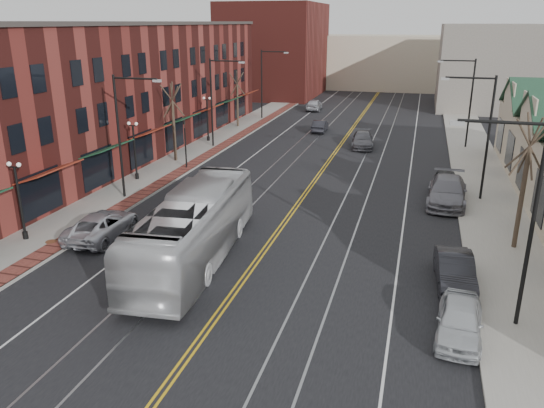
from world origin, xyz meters
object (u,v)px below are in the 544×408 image
Objects in this scene: parked_suv at (102,225)px; parked_car_d at (446,182)px; transit_bus at (194,228)px; parked_car_b at (455,271)px; parked_car_a at (460,320)px; parked_car_c at (447,191)px.

parked_car_d is at bearing -146.25° from parked_suv.
parked_car_b is at bearing 178.42° from transit_bus.
parked_car_a is at bearing 161.87° from parked_suv.
transit_bus is 2.42× the size of parked_suv.
transit_bus is 2.14× the size of parked_car_c.
parked_car_d is (12.23, 15.15, -1.05)m from transit_bus.
parked_car_b reaches higher than parked_suv.
parked_suv is 1.26× the size of parked_car_a.
transit_bus is at bearing -128.05° from parked_car_d.
parked_car_a is 4.25m from parked_car_b.
parked_car_d is at bearing 86.37° from parked_car_b.
transit_bus is 3.07× the size of parked_car_a.
parked_car_c reaches higher than parked_car_b.
transit_bus reaches higher than parked_car_c.
parked_car_a is (12.23, -3.55, -1.05)m from transit_bus.
parked_car_c is (0.00, 16.06, 0.16)m from parked_car_a.
parked_suv is 0.88× the size of parked_car_c.
transit_bus is at bearing 168.44° from parked_car_a.
parked_car_c is at bearing 86.37° from parked_car_b.
transit_bus is 19.50m from parked_car_d.
transit_bus reaches higher than parked_suv.
parked_car_d is at bearing -133.75° from transit_bus.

